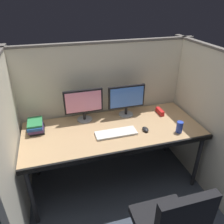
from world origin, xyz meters
TOP-DOWN VIEW (x-y plane):
  - ground_plane at (0.00, 0.00)m, footprint 8.00×8.00m
  - cubicle_partition_rear at (0.00, 0.74)m, footprint 2.21×0.06m
  - cubicle_partition_left at (-0.99, 0.20)m, footprint 0.06×1.41m
  - cubicle_partition_right at (0.99, 0.20)m, footprint 0.06×1.41m
  - desk at (0.00, 0.29)m, footprint 1.90×0.80m
  - monitor_left at (-0.26, 0.57)m, footprint 0.43×0.17m
  - monitor_right at (0.23, 0.55)m, footprint 0.43×0.17m
  - keyboard_main at (0.00, 0.20)m, footprint 0.43×0.15m
  - computer_mouse at (0.32, 0.17)m, footprint 0.06×0.10m
  - red_stapler at (0.63, 0.47)m, footprint 0.04×0.15m
  - soda_can at (0.65, 0.05)m, footprint 0.07×0.07m
  - book_stack at (-0.79, 0.49)m, footprint 0.16×0.22m

SIDE VIEW (x-z plane):
  - ground_plane at x=0.00m, z-range 0.00..0.00m
  - desk at x=0.00m, z-range 0.32..1.06m
  - keyboard_main at x=0.00m, z-range 0.74..0.76m
  - computer_mouse at x=0.32m, z-range 0.74..0.77m
  - red_stapler at x=0.63m, z-range 0.74..0.80m
  - cubicle_partition_rear at x=0.00m, z-range 0.00..1.58m
  - cubicle_partition_left at x=-0.99m, z-range 0.00..1.58m
  - cubicle_partition_right at x=0.99m, z-range 0.00..1.58m
  - book_stack at x=-0.79m, z-range 0.74..0.85m
  - soda_can at x=0.65m, z-range 0.74..0.86m
  - monitor_left at x=-0.26m, z-range 0.77..1.14m
  - monitor_right at x=0.23m, z-range 0.77..1.14m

